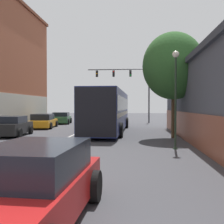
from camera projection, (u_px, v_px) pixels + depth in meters
lane_center_line at (74, 135)px, 18.92m from camera, size 0.14×49.29×0.01m
bus at (108, 109)px, 21.13m from camera, size 2.99×12.43×3.23m
hatchback_foreground at (31, 188)px, 4.50m from camera, size 2.10×4.35×1.38m
parked_car_left_near at (43, 121)px, 24.86m from camera, size 2.58×4.87×1.35m
parked_car_left_far at (11, 126)px, 18.21m from camera, size 2.48×4.05×1.39m
parked_car_left_distant at (61, 118)px, 30.84m from camera, size 2.51×4.12×1.36m
traffic_signal_gantry at (129, 81)px, 33.05m from camera, size 7.86×0.36×7.04m
street_lamp at (176, 92)px, 12.54m from camera, size 0.32×0.32×4.71m
street_tree_near at (173, 66)px, 16.90m from camera, size 3.95×3.55×6.84m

